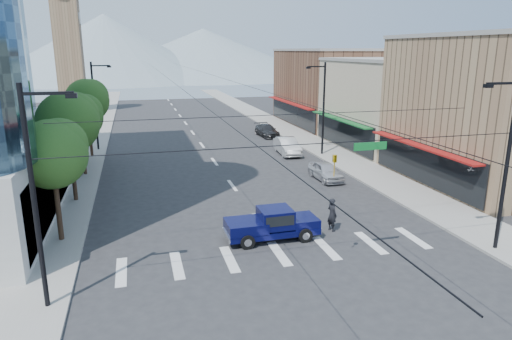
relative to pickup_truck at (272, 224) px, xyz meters
The scene contains 21 objects.
ground 3.50m from the pickup_truck, 89.13° to the right, with size 160.00×160.00×0.00m, color #28282B.
sidewalk_left 38.53m from the pickup_truck, 108.07° to the left, with size 4.00×120.00×0.15m, color gray.
sidewalk_right 38.57m from the pickup_truck, 71.79° to the left, with size 4.00×120.00×0.15m, color gray.
shop_near 21.61m from the pickup_truck, 18.28° to the left, with size 12.00×14.00×11.00m, color #8C6B4C.
shop_mid 28.99m from the pickup_truck, 45.81° to the left, with size 12.00×14.00×9.00m, color tan.
shop_far 41.95m from the pickup_truck, 61.30° to the left, with size 12.00×18.00×10.00m, color brown.
clock_tower 61.66m from the pickup_truck, 105.67° to the left, with size 4.80×4.80×20.40m.
mountain_left 147.73m from the pickup_truck, 95.82° to the left, with size 80.00×80.00×22.00m, color gray.
mountain_right 158.11m from the pickup_truck, 82.70° to the left, with size 90.00×90.00×18.00m, color gray.
tree_near 12.06m from the pickup_truck, 166.13° to the left, with size 3.65×3.64×6.71m.
tree_midnear 15.42m from the pickup_truck, 138.58° to the left, with size 4.09×4.09×7.52m.
tree_midfar 20.44m from the pickup_truck, 123.38° to the left, with size 3.65×3.64×6.71m.
tree_far 26.57m from the pickup_truck, 114.92° to the left, with size 4.09×4.09×7.52m.
signal_rig 5.75m from the pickup_truck, 86.82° to the right, with size 21.80×0.20×9.00m.
lamp_pole_nw 28.94m from the pickup_truck, 111.74° to the left, with size 2.00×0.25×9.00m.
lamp_pole_ne 21.86m from the pickup_truck, 60.08° to the left, with size 2.00×0.25×9.00m.
pickup_truck is the anchor object (origin of this frame).
pedestrian 3.73m from the pickup_truck, ahead, with size 0.71×0.47×1.95m, color black.
parked_car_near 12.85m from the pickup_truck, 53.46° to the left, with size 1.70×4.22×1.44m, color silver.
parked_car_mid 21.33m from the pickup_truck, 68.98° to the left, with size 1.75×5.02×1.65m, color silver.
parked_car_far 31.01m from the pickup_truck, 74.23° to the left, with size 1.97×4.85×1.41m, color #29282A.
Camera 1 is at (-6.89, -18.99, 10.12)m, focal length 32.00 mm.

